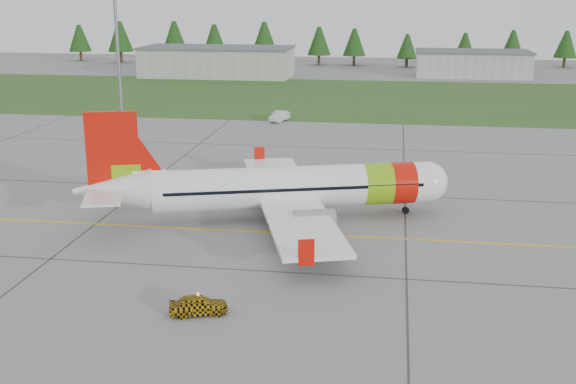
# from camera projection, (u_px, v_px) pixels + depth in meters

# --- Properties ---
(ground) EXTENTS (320.00, 320.00, 0.00)m
(ground) POSITION_uv_depth(u_px,v_px,m) (258.00, 271.00, 49.03)
(ground) COLOR gray
(ground) RESTS_ON ground
(aircraft) EXTENTS (30.08, 28.42, 9.35)m
(aircraft) POSITION_uv_depth(u_px,v_px,m) (284.00, 188.00, 59.38)
(aircraft) COLOR white
(aircraft) RESTS_ON ground
(follow_me_car) EXTENTS (1.53, 1.67, 3.43)m
(follow_me_car) POSITION_uv_depth(u_px,v_px,m) (198.00, 287.00, 42.08)
(follow_me_car) COLOR #E0AF0C
(follow_me_car) RESTS_ON ground
(service_van) EXTENTS (1.88, 1.82, 4.48)m
(service_van) POSITION_uv_depth(u_px,v_px,m) (279.00, 106.00, 103.73)
(service_van) COLOR silver
(service_van) RESTS_ON ground
(grass_strip) EXTENTS (320.00, 50.00, 0.03)m
(grass_strip) POSITION_uv_depth(u_px,v_px,m) (345.00, 97.00, 127.06)
(grass_strip) COLOR #30561E
(grass_strip) RESTS_ON ground
(taxi_guideline) EXTENTS (120.00, 0.25, 0.02)m
(taxi_guideline) POSITION_uv_depth(u_px,v_px,m) (277.00, 233.00, 56.64)
(taxi_guideline) COLOR gold
(taxi_guideline) RESTS_ON ground
(hangar_west) EXTENTS (32.00, 14.00, 6.00)m
(hangar_west) POSITION_uv_depth(u_px,v_px,m) (217.00, 62.00, 157.18)
(hangar_west) COLOR #A8A8A3
(hangar_west) RESTS_ON ground
(hangar_east) EXTENTS (24.00, 12.00, 5.20)m
(hangar_east) POSITION_uv_depth(u_px,v_px,m) (472.00, 64.00, 157.05)
(hangar_east) COLOR #A8A8A3
(hangar_east) RESTS_ON ground
(floodlight_mast) EXTENTS (0.50, 0.50, 20.00)m
(floodlight_mast) POSITION_uv_depth(u_px,v_px,m) (118.00, 49.00, 106.08)
(floodlight_mast) COLOR slate
(floodlight_mast) RESTS_ON ground
(treeline) EXTENTS (160.00, 8.00, 10.00)m
(treeline) POSITION_uv_depth(u_px,v_px,m) (362.00, 45.00, 179.01)
(treeline) COLOR #1C3F14
(treeline) RESTS_ON ground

